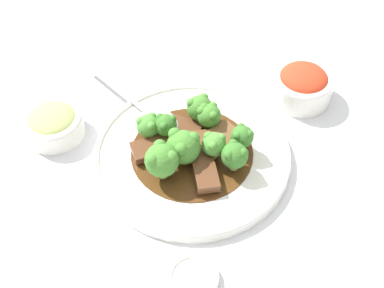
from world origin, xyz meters
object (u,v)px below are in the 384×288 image
object	(u,v)px
broccoli_floret_1	(183,147)
serving_spoon	(153,116)
beef_strip_1	(205,169)
broccoli_floret_8	(200,108)
side_bowl_kimchi	(303,85)
broccoli_floret_4	(214,144)
main_plate	(192,154)
broccoli_floret_7	(166,125)
beef_strip_4	(156,147)
broccoli_floret_6	(162,160)
broccoli_floret_2	(209,115)
broccoli_floret_0	(235,155)
beef_strip_3	(181,126)
beef_strip_2	(202,140)
broccoli_floret_3	(242,136)
side_bowl_appetizer	(53,123)
sauce_dish	(193,278)
beef_strip_0	(228,138)
broccoli_floret_5	(148,125)

from	to	relation	value
broccoli_floret_1	serving_spoon	distance (m)	0.10
beef_strip_1	broccoli_floret_8	distance (m)	0.11
broccoli_floret_1	side_bowl_kimchi	bearing A→B (deg)	-61.92
broccoli_floret_4	main_plate	bearing A→B (deg)	60.66
main_plate	broccoli_floret_7	size ratio (longest dim) A/B	7.08
beef_strip_4	broccoli_floret_6	size ratio (longest dim) A/B	1.36
main_plate	beef_strip_4	world-z (taller)	beef_strip_4
broccoli_floret_2	broccoli_floret_4	world-z (taller)	broccoli_floret_4
broccoli_floret_4	side_bowl_kimchi	distance (m)	0.21
beef_strip_1	broccoli_floret_0	distance (m)	0.05
beef_strip_3	beef_strip_2	bearing A→B (deg)	-144.33
side_bowl_kimchi	broccoli_floret_3	bearing A→B (deg)	130.67
beef_strip_2	side_bowl_kimchi	distance (m)	0.20
broccoli_floret_3	broccoli_floret_4	size ratio (longest dim) A/B	1.02
beef_strip_1	broccoli_floret_4	distance (m)	0.04
broccoli_floret_0	serving_spoon	size ratio (longest dim) A/B	0.23
beef_strip_4	broccoli_floret_0	xyz separation A→B (m)	(-0.05, -0.11, 0.02)
broccoli_floret_6	broccoli_floret_8	world-z (taller)	broccoli_floret_6
broccoli_floret_1	side_bowl_appetizer	size ratio (longest dim) A/B	0.56
broccoli_floret_1	side_bowl_appetizer	bearing A→B (deg)	61.80
broccoli_floret_0	sauce_dish	world-z (taller)	broccoli_floret_0
main_plate	broccoli_floret_6	world-z (taller)	broccoli_floret_6
beef_strip_2	beef_strip_4	xyz separation A→B (m)	(-0.00, 0.07, -0.00)
main_plate	beef_strip_4	bearing A→B (deg)	78.66
sauce_dish	broccoli_floret_3	bearing A→B (deg)	-28.71
beef_strip_3	broccoli_floret_8	distance (m)	0.04
main_plate	beef_strip_0	size ratio (longest dim) A/B	4.58
sauce_dish	broccoli_floret_8	bearing A→B (deg)	-11.57
broccoli_floret_0	side_bowl_kimchi	size ratio (longest dim) A/B	0.48
beef_strip_3	beef_strip_4	bearing A→B (deg)	131.55
broccoli_floret_1	side_bowl_appetizer	distance (m)	0.22
broccoli_floret_3	broccoli_floret_8	world-z (taller)	broccoli_floret_3
broccoli_floret_2	broccoli_floret_8	xyz separation A→B (m)	(0.02, 0.01, 0.00)
broccoli_floret_0	side_bowl_kimchi	world-z (taller)	broccoli_floret_0
broccoli_floret_5	broccoli_floret_8	bearing A→B (deg)	-74.64
broccoli_floret_5	broccoli_floret_6	world-z (taller)	broccoli_floret_6
beef_strip_1	broccoli_floret_7	bearing A→B (deg)	30.00
beef_strip_3	side_bowl_appetizer	size ratio (longest dim) A/B	0.77
beef_strip_0	broccoli_floret_3	world-z (taller)	broccoli_floret_3
side_bowl_appetizer	beef_strip_3	bearing A→B (deg)	-100.99
broccoli_floret_1	broccoli_floret_0	bearing A→B (deg)	-111.37
broccoli_floret_4	side_bowl_kimchi	bearing A→B (deg)	-55.75
serving_spoon	broccoli_floret_3	bearing A→B (deg)	-124.63
broccoli_floret_8	serving_spoon	bearing A→B (deg)	80.86
serving_spoon	sauce_dish	bearing A→B (deg)	-176.03
main_plate	beef_strip_1	xyz separation A→B (m)	(-0.04, -0.01, 0.02)
main_plate	broccoli_floret_7	xyz separation A→B (m)	(0.03, 0.03, 0.03)
beef_strip_4	broccoli_floret_3	distance (m)	0.13
broccoli_floret_1	serving_spoon	xyz separation A→B (m)	(0.09, 0.03, -0.02)
beef_strip_2	broccoli_floret_5	world-z (taller)	broccoli_floret_5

